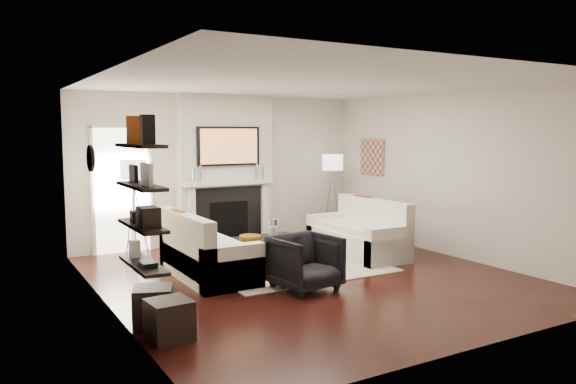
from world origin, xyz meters
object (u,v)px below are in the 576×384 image
loveseat_left_base (209,262)px  coffee_table (265,239)px  armchair (305,260)px  lamp_right_shade (333,162)px  ottoman_near (153,305)px  lamp_left_shade (133,170)px  loveseat_right_base (357,243)px

loveseat_left_base → coffee_table: size_ratio=1.64×
coffee_table → armchair: 1.51m
coffee_table → lamp_right_shade: 2.83m
ottoman_near → coffee_table: bearing=38.2°
coffee_table → loveseat_left_base: bearing=-164.2°
coffee_table → lamp_left_shade: bearing=144.5°
lamp_left_shade → ottoman_near: bearing=-101.7°
coffee_table → ottoman_near: (-2.29, -1.81, -0.20)m
lamp_left_shade → armchair: bearing=-61.2°
loveseat_right_base → lamp_right_shade: (0.63, 1.63, 1.24)m
loveseat_right_base → lamp_left_shade: size_ratio=4.50×
lamp_left_shade → coffee_table: bearing=-35.5°
loveseat_left_base → lamp_left_shade: size_ratio=4.50×
loveseat_left_base → lamp_right_shade: size_ratio=4.50×
loveseat_right_base → coffee_table: same height
loveseat_right_base → lamp_left_shade: 3.78m
lamp_right_shade → ottoman_near: size_ratio=1.00×
armchair → ottoman_near: (-2.10, -0.31, -0.19)m
lamp_left_shade → lamp_right_shade: bearing=2.9°
armchair → ottoman_near: bearing=-178.3°
coffee_table → ottoman_near: bearing=-141.8°
armchair → loveseat_left_base: bearing=118.6°
lamp_right_shade → loveseat_left_base: bearing=-152.7°
lamp_right_shade → ottoman_near: (-4.52, -3.20, -1.25)m
loveseat_left_base → armchair: bearing=-54.6°
coffee_table → ottoman_near: coffee_table is taller
lamp_right_shade → ottoman_near: 5.68m
loveseat_left_base → coffee_table: bearing=15.8°
loveseat_right_base → loveseat_left_base: bearing=-178.7°
loveseat_right_base → lamp_left_shade: lamp_left_shade is taller
loveseat_right_base → lamp_left_shade: bearing=156.4°
coffee_table → ottoman_near: size_ratio=2.75×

